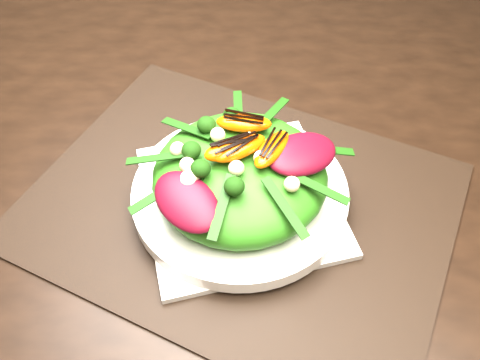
{
  "coord_description": "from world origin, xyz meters",
  "views": [
    {
      "loc": [
        0.09,
        -0.5,
        1.27
      ],
      "look_at": [
        0.07,
        -0.09,
        0.8
      ],
      "focal_mm": 38.0,
      "sensor_mm": 36.0,
      "label": 1
    }
  ],
  "objects_px": {
    "lettuce_mound": "(240,175)",
    "orange_segment": "(243,143)",
    "placemat": "(240,203)",
    "plate_base": "(240,200)",
    "dining_table": "(197,161)",
    "salad_bowl": "(240,193)"
  },
  "relations": [
    {
      "from": "plate_base",
      "to": "salad_bowl",
      "type": "bearing_deg",
      "value": 0.0
    },
    {
      "from": "lettuce_mound",
      "to": "orange_segment",
      "type": "bearing_deg",
      "value": 74.31
    },
    {
      "from": "placemat",
      "to": "plate_base",
      "type": "relative_size",
      "value": 2.2
    },
    {
      "from": "dining_table",
      "to": "placemat",
      "type": "xyz_separation_m",
      "value": [
        0.07,
        -0.09,
        0.02
      ]
    },
    {
      "from": "plate_base",
      "to": "lettuce_mound",
      "type": "bearing_deg",
      "value": 0.0
    },
    {
      "from": "placemat",
      "to": "orange_segment",
      "type": "height_order",
      "value": "orange_segment"
    },
    {
      "from": "salad_bowl",
      "to": "orange_segment",
      "type": "relative_size",
      "value": 4.03
    },
    {
      "from": "placemat",
      "to": "orange_segment",
      "type": "xyz_separation_m",
      "value": [
        0.0,
        0.01,
        0.1
      ]
    },
    {
      "from": "placemat",
      "to": "lettuce_mound",
      "type": "distance_m",
      "value": 0.06
    },
    {
      "from": "placemat",
      "to": "salad_bowl",
      "type": "xyz_separation_m",
      "value": [
        0.0,
        0.0,
        0.02
      ]
    },
    {
      "from": "dining_table",
      "to": "salad_bowl",
      "type": "bearing_deg",
      "value": -53.88
    },
    {
      "from": "placemat",
      "to": "lettuce_mound",
      "type": "xyz_separation_m",
      "value": [
        0.0,
        0.0,
        0.06
      ]
    },
    {
      "from": "dining_table",
      "to": "plate_base",
      "type": "bearing_deg",
      "value": -53.88
    },
    {
      "from": "dining_table",
      "to": "salad_bowl",
      "type": "distance_m",
      "value": 0.12
    },
    {
      "from": "placemat",
      "to": "lettuce_mound",
      "type": "height_order",
      "value": "lettuce_mound"
    },
    {
      "from": "placemat",
      "to": "dining_table",
      "type": "bearing_deg",
      "value": 126.12
    },
    {
      "from": "placemat",
      "to": "orange_segment",
      "type": "distance_m",
      "value": 0.1
    },
    {
      "from": "plate_base",
      "to": "orange_segment",
      "type": "height_order",
      "value": "orange_segment"
    },
    {
      "from": "dining_table",
      "to": "placemat",
      "type": "height_order",
      "value": "dining_table"
    },
    {
      "from": "salad_bowl",
      "to": "placemat",
      "type": "bearing_deg",
      "value": 0.0
    },
    {
      "from": "dining_table",
      "to": "placemat",
      "type": "distance_m",
      "value": 0.12
    },
    {
      "from": "plate_base",
      "to": "orange_segment",
      "type": "xyz_separation_m",
      "value": [
        0.0,
        0.01,
        0.09
      ]
    }
  ]
}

